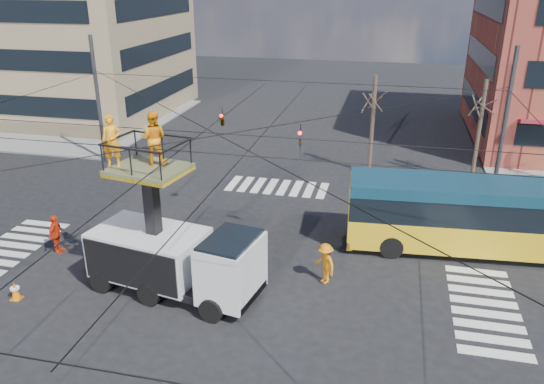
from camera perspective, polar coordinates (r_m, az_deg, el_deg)
The scene contains 11 objects.
ground at distance 21.83m, azimuth -5.17°, elevation -8.95°, with size 120.00×120.00×0.00m, color black.
sidewalk_nw at distance 48.53m, azimuth -21.56°, elevation 7.32°, with size 18.00×18.00×0.12m, color slate.
crosswalks at distance 21.82m, azimuth -5.17°, elevation -8.93°, with size 22.40×22.40×0.02m, color silver, non-canonical shape.
overhead_network at distance 20.33m, azimuth -5.43°, elevation 2.06°, with size 24.24×24.24×8.00m.
tree_a at distance 31.90m, azimuth 10.94°, elevation 9.82°, with size 2.00×2.00×6.00m.
tree_b at distance 32.26m, azimuth 21.75°, elevation 8.79°, with size 2.00×2.00×6.00m.
utility_truck at distance 20.05m, azimuth -10.62°, elevation -5.12°, with size 7.30×3.61×6.89m.
city_bus at distance 24.67m, azimuth 23.01°, elevation -2.41°, with size 12.77×3.54×3.20m.
traffic_cone at distance 22.32m, azimuth -25.90°, elevation -9.52°, with size 0.36×0.36×0.71m, color #CF6308.
worker_ground at distance 24.91m, azimuth -22.23°, elevation -4.21°, with size 1.02×0.42×1.74m, color red.
flagger at distance 21.00m, azimuth 5.74°, elevation -7.65°, with size 1.09×0.63×1.69m, color orange.
Camera 1 is at (6.08, -17.68, 11.26)m, focal length 35.00 mm.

